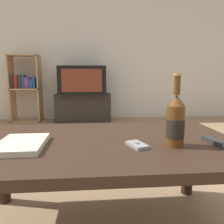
% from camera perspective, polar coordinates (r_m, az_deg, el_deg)
% --- Properties ---
extents(back_wall, '(8.00, 0.05, 2.60)m').
position_cam_1_polar(back_wall, '(4.03, -4.70, 16.95)').
color(back_wall, beige).
rests_on(back_wall, ground_plane).
extents(coffee_table, '(1.27, 0.75, 0.47)m').
position_cam_1_polar(coffee_table, '(1.03, -3.21, -10.68)').
color(coffee_table, '#332116').
rests_on(coffee_table, ground_plane).
extents(tv_stand, '(0.93, 0.36, 0.47)m').
position_cam_1_polar(tv_stand, '(3.78, -7.53, 1.21)').
color(tv_stand, '#28231E').
rests_on(tv_stand, ground_plane).
extents(television, '(0.76, 0.58, 0.46)m').
position_cam_1_polar(television, '(3.74, -7.68, 8.25)').
color(television, black).
rests_on(television, tv_stand).
extents(bookshelf, '(0.47, 0.30, 1.11)m').
position_cam_1_polar(bookshelf, '(3.95, -21.74, 6.26)').
color(bookshelf, tan).
rests_on(bookshelf, ground_plane).
extents(beer_bottle, '(0.08, 0.08, 0.30)m').
position_cam_1_polar(beer_bottle, '(0.94, 16.23, -2.40)').
color(beer_bottle, '#563314').
rests_on(beer_bottle, coffee_table).
extents(cell_phone, '(0.09, 0.12, 0.02)m').
position_cam_1_polar(cell_phone, '(0.93, 6.59, -8.55)').
color(cell_phone, gray).
rests_on(cell_phone, coffee_table).
extents(remote_control, '(0.07, 0.16, 0.02)m').
position_cam_1_polar(remote_control, '(1.05, 25.61, -7.12)').
color(remote_control, '#282828').
rests_on(remote_control, coffee_table).
extents(table_book, '(0.19, 0.26, 0.02)m').
position_cam_1_polar(table_book, '(0.99, -22.55, -7.77)').
color(table_book, beige).
rests_on(table_book, coffee_table).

